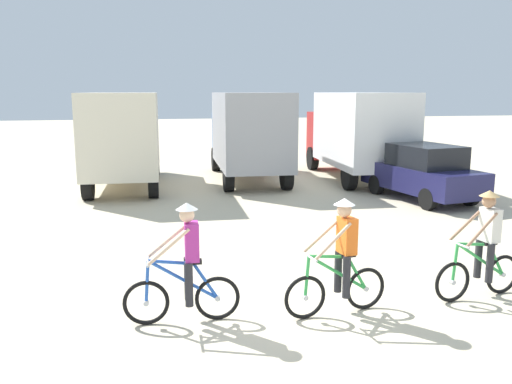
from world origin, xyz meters
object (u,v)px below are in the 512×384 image
object	(u,v)px
sedan_parked	(423,172)
cyclist_cowboy_hat	(340,261)
cyclist_orange_shirt	(185,268)
box_truck_grey_hauler	(248,132)
cyclist_near_camera	(483,248)
supply_crate	(467,190)
box_truck_cream_rv	(124,135)
box_truck_avon_van	(357,131)

from	to	relation	value
sedan_parked	cyclist_cowboy_hat	size ratio (longest dim) A/B	2.44
sedan_parked	cyclist_orange_shirt	xyz separation A→B (m)	(-8.06, -7.60, -0.04)
sedan_parked	cyclist_orange_shirt	bearing A→B (deg)	-136.68
sedan_parked	cyclist_cowboy_hat	world-z (taller)	cyclist_cowboy_hat
box_truck_grey_hauler	cyclist_near_camera	world-z (taller)	box_truck_grey_hauler
cyclist_orange_shirt	cyclist_near_camera	world-z (taller)	same
sedan_parked	supply_crate	bearing A→B (deg)	-18.21
box_truck_grey_hauler	cyclist_cowboy_hat	world-z (taller)	box_truck_grey_hauler
sedan_parked	supply_crate	world-z (taller)	sedan_parked
cyclist_cowboy_hat	sedan_parked	bearing A→B (deg)	53.67
box_truck_cream_rv	box_truck_grey_hauler	size ratio (longest dim) A/B	1.00
cyclist_near_camera	box_truck_cream_rv	bearing A→B (deg)	116.74
box_truck_avon_van	cyclist_near_camera	distance (m)	12.31
box_truck_grey_hauler	cyclist_orange_shirt	size ratio (longest dim) A/B	3.76
box_truck_avon_van	cyclist_cowboy_hat	xyz separation A→B (m)	(-5.27, -12.10, -1.03)
box_truck_avon_van	cyclist_near_camera	xyz separation A→B (m)	(-2.73, -11.97, -1.03)
box_truck_cream_rv	supply_crate	distance (m)	11.74
box_truck_cream_rv	supply_crate	size ratio (longest dim) A/B	10.10
cyclist_orange_shirt	cyclist_cowboy_hat	distance (m)	2.35
box_truck_cream_rv	supply_crate	xyz separation A→B (m)	(10.58, -4.85, -1.54)
box_truck_grey_hauler	supply_crate	xyz separation A→B (m)	(5.97, -5.35, -1.54)
sedan_parked	cyclist_cowboy_hat	xyz separation A→B (m)	(-5.72, -7.77, -0.04)
box_truck_cream_rv	box_truck_avon_van	xyz separation A→B (m)	(8.80, -0.09, 0.00)
box_truck_cream_rv	sedan_parked	size ratio (longest dim) A/B	1.54
box_truck_cream_rv	sedan_parked	bearing A→B (deg)	-25.52
box_truck_avon_van	supply_crate	world-z (taller)	box_truck_avon_van
sedan_parked	cyclist_orange_shirt	world-z (taller)	cyclist_orange_shirt
box_truck_cream_rv	cyclist_near_camera	bearing A→B (deg)	-63.26
box_truck_avon_van	sedan_parked	world-z (taller)	box_truck_avon_van
box_truck_cream_rv	cyclist_cowboy_hat	xyz separation A→B (m)	(3.53, -12.19, -1.03)
box_truck_cream_rv	supply_crate	bearing A→B (deg)	-24.65
box_truck_avon_van	cyclist_near_camera	bearing A→B (deg)	-102.83
supply_crate	box_truck_grey_hauler	bearing A→B (deg)	138.12
cyclist_cowboy_hat	box_truck_cream_rv	bearing A→B (deg)	106.16
box_truck_grey_hauler	supply_crate	size ratio (longest dim) A/B	10.12
box_truck_avon_van	cyclist_cowboy_hat	bearing A→B (deg)	-113.53
cyclist_orange_shirt	supply_crate	distance (m)	11.82
box_truck_cream_rv	cyclist_cowboy_hat	world-z (taller)	box_truck_cream_rv
box_truck_cream_rv	cyclist_orange_shirt	world-z (taller)	box_truck_cream_rv
box_truck_grey_hauler	box_truck_avon_van	bearing A→B (deg)	-8.05
box_truck_avon_van	cyclist_orange_shirt	distance (m)	14.18
supply_crate	box_truck_cream_rv	bearing A→B (deg)	155.35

